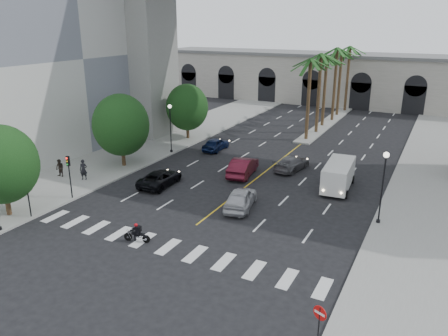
{
  "coord_description": "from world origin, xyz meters",
  "views": [
    {
      "loc": [
        14.48,
        -21.9,
        13.67
      ],
      "look_at": [
        0.16,
        6.0,
        3.09
      ],
      "focal_mm": 35.0,
      "sensor_mm": 36.0,
      "label": 1
    }
  ],
  "objects_px": {
    "lamp_post_right": "(383,182)",
    "car_e": "(216,144)",
    "car_a": "(241,198)",
    "car_b": "(243,167)",
    "traffic_signal_near": "(27,186)",
    "car_c": "(160,178)",
    "traffic_signal_far": "(69,170)",
    "do_not_enter_sign": "(319,321)",
    "pedestrian_b": "(60,168)",
    "cargo_van": "(338,175)",
    "lamp_post_left_far": "(170,124)",
    "motorcycle_rider": "(138,233)",
    "car_d": "(292,163)",
    "pedestrian_a": "(83,170)"
  },
  "relations": [
    {
      "from": "traffic_signal_far",
      "to": "do_not_enter_sign",
      "type": "height_order",
      "value": "traffic_signal_far"
    },
    {
      "from": "traffic_signal_far",
      "to": "cargo_van",
      "type": "relative_size",
      "value": 0.65
    },
    {
      "from": "car_a",
      "to": "car_e",
      "type": "bearing_deg",
      "value": -66.28
    },
    {
      "from": "pedestrian_a",
      "to": "pedestrian_b",
      "type": "distance_m",
      "value": 2.5
    },
    {
      "from": "traffic_signal_near",
      "to": "car_b",
      "type": "height_order",
      "value": "traffic_signal_near"
    },
    {
      "from": "traffic_signal_near",
      "to": "pedestrian_a",
      "type": "xyz_separation_m",
      "value": [
        -2.24,
        7.66,
        -1.44
      ]
    },
    {
      "from": "car_d",
      "to": "pedestrian_a",
      "type": "xyz_separation_m",
      "value": [
        -15.58,
        -11.43,
        0.38
      ]
    },
    {
      "from": "car_a",
      "to": "car_b",
      "type": "bearing_deg",
      "value": -77.89
    },
    {
      "from": "lamp_post_right",
      "to": "car_a",
      "type": "height_order",
      "value": "lamp_post_right"
    },
    {
      "from": "traffic_signal_near",
      "to": "car_c",
      "type": "relative_size",
      "value": 0.76
    },
    {
      "from": "car_e",
      "to": "car_d",
      "type": "bearing_deg",
      "value": 163.91
    },
    {
      "from": "pedestrian_b",
      "to": "do_not_enter_sign",
      "type": "relative_size",
      "value": 0.61
    },
    {
      "from": "do_not_enter_sign",
      "to": "motorcycle_rider",
      "type": "bearing_deg",
      "value": -177.96
    },
    {
      "from": "lamp_post_right",
      "to": "cargo_van",
      "type": "height_order",
      "value": "lamp_post_right"
    },
    {
      "from": "traffic_signal_far",
      "to": "car_c",
      "type": "relative_size",
      "value": 0.76
    },
    {
      "from": "car_d",
      "to": "cargo_van",
      "type": "relative_size",
      "value": 0.85
    },
    {
      "from": "lamp_post_left_far",
      "to": "car_e",
      "type": "height_order",
      "value": "lamp_post_left_far"
    },
    {
      "from": "lamp_post_left_far",
      "to": "traffic_signal_near",
      "type": "bearing_deg",
      "value": -89.69
    },
    {
      "from": "do_not_enter_sign",
      "to": "traffic_signal_far",
      "type": "bearing_deg",
      "value": -177.74
    },
    {
      "from": "traffic_signal_far",
      "to": "car_a",
      "type": "height_order",
      "value": "traffic_signal_far"
    },
    {
      "from": "motorcycle_rider",
      "to": "car_d",
      "type": "xyz_separation_m",
      "value": [
        4.18,
        18.42,
        0.09
      ]
    },
    {
      "from": "lamp_post_right",
      "to": "traffic_signal_far",
      "type": "xyz_separation_m",
      "value": [
        -22.7,
        -6.5,
        -0.71
      ]
    },
    {
      "from": "traffic_signal_near",
      "to": "do_not_enter_sign",
      "type": "height_order",
      "value": "traffic_signal_near"
    },
    {
      "from": "traffic_signal_near",
      "to": "car_e",
      "type": "bearing_deg",
      "value": 80.52
    },
    {
      "from": "car_d",
      "to": "pedestrian_b",
      "type": "distance_m",
      "value": 21.6
    },
    {
      "from": "motorcycle_rider",
      "to": "car_d",
      "type": "relative_size",
      "value": 0.38
    },
    {
      "from": "lamp_post_left_far",
      "to": "car_d",
      "type": "xyz_separation_m",
      "value": [
        13.45,
        0.59,
        -2.53
      ]
    },
    {
      "from": "car_a",
      "to": "car_c",
      "type": "height_order",
      "value": "car_a"
    },
    {
      "from": "traffic_signal_far",
      "to": "car_b",
      "type": "distance_m",
      "value": 15.28
    },
    {
      "from": "car_b",
      "to": "pedestrian_b",
      "type": "height_order",
      "value": "pedestrian_b"
    },
    {
      "from": "car_b",
      "to": "pedestrian_a",
      "type": "height_order",
      "value": "pedestrian_a"
    },
    {
      "from": "car_a",
      "to": "car_e",
      "type": "xyz_separation_m",
      "value": [
        -9.17,
        13.08,
        -0.09
      ]
    },
    {
      "from": "lamp_post_left_far",
      "to": "car_c",
      "type": "height_order",
      "value": "lamp_post_left_far"
    },
    {
      "from": "car_d",
      "to": "pedestrian_a",
      "type": "relative_size",
      "value": 2.57
    },
    {
      "from": "lamp_post_left_far",
      "to": "lamp_post_right",
      "type": "relative_size",
      "value": 1.0
    },
    {
      "from": "car_c",
      "to": "do_not_enter_sign",
      "type": "bearing_deg",
      "value": 139.09
    },
    {
      "from": "car_e",
      "to": "cargo_van",
      "type": "bearing_deg",
      "value": 158.19
    },
    {
      "from": "lamp_post_right",
      "to": "car_e",
      "type": "distance_m",
      "value": 22.28
    },
    {
      "from": "car_e",
      "to": "pedestrian_b",
      "type": "distance_m",
      "value": 16.75
    },
    {
      "from": "traffic_signal_near",
      "to": "car_d",
      "type": "relative_size",
      "value": 0.77
    },
    {
      "from": "traffic_signal_near",
      "to": "car_c",
      "type": "xyz_separation_m",
      "value": [
        4.49,
        9.86,
        -1.84
      ]
    },
    {
      "from": "car_b",
      "to": "traffic_signal_far",
      "type": "bearing_deg",
      "value": 41.05
    },
    {
      "from": "car_a",
      "to": "car_c",
      "type": "relative_size",
      "value": 0.96
    },
    {
      "from": "traffic_signal_far",
      "to": "motorcycle_rider",
      "type": "xyz_separation_m",
      "value": [
        9.17,
        -3.32,
        -1.92
      ]
    },
    {
      "from": "car_c",
      "to": "pedestrian_a",
      "type": "xyz_separation_m",
      "value": [
        -6.73,
        -2.2,
        0.4
      ]
    },
    {
      "from": "traffic_signal_far",
      "to": "cargo_van",
      "type": "bearing_deg",
      "value": 33.03
    },
    {
      "from": "lamp_post_left_far",
      "to": "motorcycle_rider",
      "type": "relative_size",
      "value": 2.99
    },
    {
      "from": "motorcycle_rider",
      "to": "do_not_enter_sign",
      "type": "bearing_deg",
      "value": -33.62
    },
    {
      "from": "car_d",
      "to": "car_e",
      "type": "height_order",
      "value": "car_e"
    },
    {
      "from": "traffic_signal_far",
      "to": "car_a",
      "type": "bearing_deg",
      "value": 20.07
    }
  ]
}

